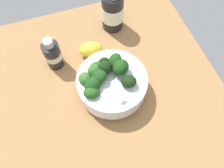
# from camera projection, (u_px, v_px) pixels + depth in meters

# --- Properties ---
(ground_plane) EXTENTS (0.68, 0.68, 0.05)m
(ground_plane) POSITION_uv_depth(u_px,v_px,m) (104.00, 92.00, 0.68)
(ground_plane) COLOR #996D42
(bowl_of_broccoli) EXTENTS (0.19, 0.19, 0.12)m
(bowl_of_broccoli) POSITION_uv_depth(u_px,v_px,m) (110.00, 82.00, 0.61)
(bowl_of_broccoli) COLOR white
(bowl_of_broccoli) RESTS_ON ground_plane
(lemon_wedge) EXTENTS (0.08, 0.05, 0.05)m
(lemon_wedge) POSITION_uv_depth(u_px,v_px,m) (91.00, 49.00, 0.69)
(lemon_wedge) COLOR yellow
(lemon_wedge) RESTS_ON ground_plane
(bottle_tall) EXTENTS (0.07, 0.07, 0.14)m
(bottle_tall) POSITION_uv_depth(u_px,v_px,m) (113.00, 11.00, 0.71)
(bottle_tall) COLOR black
(bottle_tall) RESTS_ON ground_plane
(bottle_short) EXTENTS (0.05, 0.05, 0.11)m
(bottle_short) POSITION_uv_depth(u_px,v_px,m) (53.00, 54.00, 0.65)
(bottle_short) COLOR black
(bottle_short) RESTS_ON ground_plane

